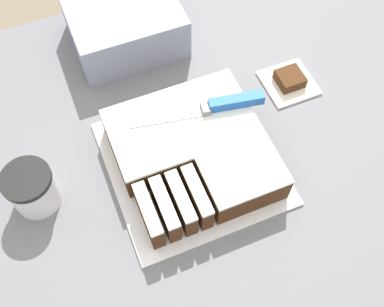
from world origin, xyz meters
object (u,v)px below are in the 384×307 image
at_px(cake_board, 192,163).
at_px(storage_box, 125,24).
at_px(knife, 221,105).
at_px(cake, 193,150).
at_px(brownie, 290,79).
at_px(coffee_cup, 32,189).

xyz_separation_m(cake_board, storage_box, (-0.02, 0.37, 0.05)).
relative_size(cake_board, storage_box, 1.35).
bearing_deg(knife, cake, 43.95).
relative_size(cake_board, brownie, 5.97).
relative_size(cake, storage_box, 1.16).
relative_size(knife, coffee_cup, 2.94).
xyz_separation_m(brownie, storage_box, (-0.30, 0.26, 0.03)).
distance_m(coffee_cup, brownie, 0.59).
relative_size(knife, brownie, 4.89).
height_order(cake_board, knife, knife).
bearing_deg(cake_board, knife, 34.53).
xyz_separation_m(coffee_cup, brownie, (0.58, 0.07, -0.03)).
distance_m(cake_board, coffee_cup, 0.31).
xyz_separation_m(cake, knife, (0.08, 0.05, 0.04)).
bearing_deg(brownie, knife, -165.75).
height_order(cake, brownie, cake).
bearing_deg(cake_board, cake, 46.63).
height_order(cake, storage_box, storage_box).
bearing_deg(cake, knife, 33.54).
distance_m(cake_board, knife, 0.13).
bearing_deg(coffee_cup, storage_box, 49.11).
xyz_separation_m(cake_board, knife, (0.08, 0.06, 0.08)).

